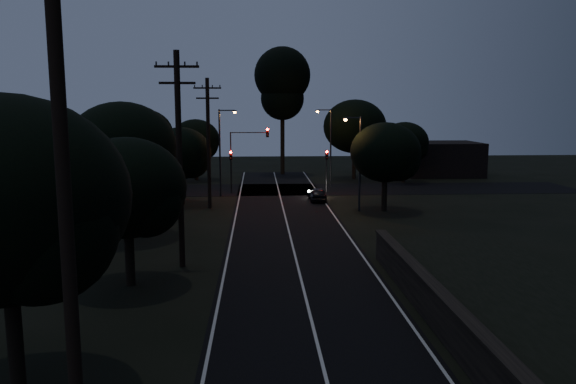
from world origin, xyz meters
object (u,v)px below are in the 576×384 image
utility_pole_far (208,141)px  signal_right (327,163)px  utility_pole_near (65,205)px  signal_left (231,164)px  utility_pole_mid (179,157)px  signal_mast (248,148)px  streetlight_b (329,142)px  car (317,194)px  tall_pine (282,83)px  streetlight_c (358,157)px  streetlight_a (222,146)px

utility_pole_far → signal_right: bearing=37.0°
utility_pole_near → signal_left: utility_pole_near is taller
utility_pole_far → signal_left: bearing=80.1°
utility_pole_mid → signal_mast: bearing=83.0°
utility_pole_near → utility_pole_far: size_ratio=1.14×
signal_left → streetlight_b: (9.91, 4.01, 1.80)m
streetlight_b → signal_mast: bearing=-154.0°
car → signal_right: bearing=-105.8°
signal_mast → utility_pole_far: bearing=-111.1°
utility_pole_far → tall_pine: bearing=73.1°
tall_pine → streetlight_b: size_ratio=1.92×
utility_pole_far → signal_right: utility_pole_far is taller
utility_pole_far → streetlight_b: utility_pole_far is taller
utility_pole_mid → streetlight_c: size_ratio=1.47×
signal_right → streetlight_b: streetlight_b is taller
signal_mast → streetlight_a: 3.13m
tall_pine → streetlight_b: 13.45m
signal_right → streetlight_c: (1.23, -9.99, 1.51)m
tall_pine → car: (2.20, -20.01, -10.47)m
utility_pole_near → streetlight_b: utility_pole_near is taller
car → streetlight_b: bearing=-103.3°
utility_pole_mid → utility_pole_near: bearing=-90.0°
signal_right → streetlight_a: 10.26m
signal_left → signal_right: size_ratio=1.00×
signal_right → car: 5.65m
tall_pine → streetlight_c: size_ratio=2.05×
streetlight_b → utility_pole_mid: bearing=-111.3°
streetlight_a → streetlight_c: 13.72m
signal_mast → streetlight_a: size_ratio=0.78×
streetlight_c → car: 6.78m
signal_left → signal_mast: size_ratio=0.66×
signal_left → car: signal_left is taller
signal_left → tall_pine: bearing=69.5°
car → signal_left: bearing=-32.7°
streetlight_a → utility_pole_near: bearing=-91.0°
utility_pole_far → car: (9.20, 2.99, -4.88)m
tall_pine → signal_mast: tall_pine is taller
utility_pole_far → signal_right: 13.53m
tall_pine → streetlight_a: 19.24m
streetlight_a → streetlight_b: (10.61, 6.00, 0.00)m
utility_pole_mid → streetlight_b: utility_pole_mid is taller
utility_pole_mid → streetlight_c: utility_pole_mid is taller
utility_pole_near → streetlight_a: (0.69, 40.00, -1.61)m
utility_pole_near → utility_pole_far: utility_pole_near is taller
utility_pole_near → streetlight_a: 40.04m
utility_pole_far → signal_right: size_ratio=2.56×
tall_pine → streetlight_c: bearing=-79.1°
tall_pine → streetlight_c: (4.83, -25.00, -6.72)m
streetlight_b → car: streetlight_b is taller
utility_pole_mid → tall_pine: (7.00, 40.00, 5.33)m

